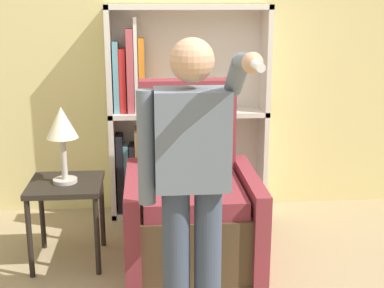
% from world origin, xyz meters
% --- Properties ---
extents(wall_back, '(8.00, 0.06, 2.80)m').
position_xyz_m(wall_back, '(0.00, 2.03, 1.40)').
color(wall_back, '#DBCC84').
rests_on(wall_back, ground_plane).
extents(bookcase, '(1.30, 0.28, 1.74)m').
position_xyz_m(bookcase, '(0.04, 1.87, 0.83)').
color(bookcase, silver).
rests_on(bookcase, ground_plane).
extents(armchair, '(0.90, 0.93, 1.22)m').
position_xyz_m(armchair, '(0.15, 1.06, 0.37)').
color(armchair, '#4C3823').
rests_on(armchair, ground_plane).
extents(person_standing, '(0.53, 0.78, 1.59)m').
position_xyz_m(person_standing, '(0.08, 0.20, 0.91)').
color(person_standing, '#384256').
rests_on(person_standing, ground_plane).
extents(side_table, '(0.49, 0.49, 0.58)m').
position_xyz_m(side_table, '(-0.71, 1.04, 0.49)').
color(side_table, black).
rests_on(side_table, ground_plane).
extents(table_lamp, '(0.21, 0.21, 0.52)m').
position_xyz_m(table_lamp, '(-0.71, 1.04, 0.96)').
color(table_lamp, '#B7B2A8').
rests_on(table_lamp, side_table).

